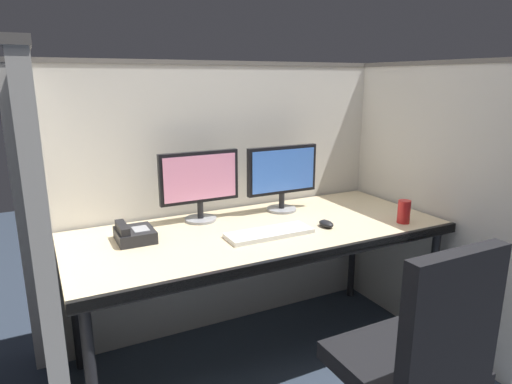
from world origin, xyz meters
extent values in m
cube|color=beige|center=(0.00, 0.74, 0.78)|extent=(2.20, 0.05, 1.55)
cube|color=#605B56|center=(0.00, 0.74, 1.56)|extent=(2.21, 0.06, 0.02)
cube|color=beige|center=(-0.99, 0.20, 0.78)|extent=(0.05, 1.40, 1.55)
cube|color=#605B56|center=(-0.99, 0.20, 1.56)|extent=(0.06, 1.41, 0.02)
cube|color=beige|center=(0.99, 0.20, 0.78)|extent=(0.05, 1.40, 1.55)
cube|color=#605B56|center=(0.99, 0.20, 1.56)|extent=(0.06, 1.41, 0.02)
cube|color=beige|center=(0.00, 0.30, 0.72)|extent=(1.90, 0.80, 0.04)
cube|color=black|center=(0.00, -0.09, 0.72)|extent=(1.90, 0.02, 0.05)
cylinder|color=black|center=(0.89, -0.04, 0.35)|extent=(0.04, 0.04, 0.70)
cylinder|color=black|center=(-0.89, 0.64, 0.35)|extent=(0.04, 0.04, 0.70)
cylinder|color=black|center=(0.89, 0.64, 0.35)|extent=(0.04, 0.04, 0.70)
cube|color=black|center=(0.13, -0.57, 0.46)|extent=(0.44, 0.44, 0.07)
cube|color=black|center=(0.13, -0.76, 0.73)|extent=(0.40, 0.06, 0.48)
cylinder|color=gray|center=(-0.23, 0.56, 0.75)|extent=(0.17, 0.17, 0.01)
cylinder|color=black|center=(-0.23, 0.56, 0.80)|extent=(0.03, 0.03, 0.09)
cube|color=black|center=(-0.23, 0.56, 0.98)|extent=(0.43, 0.03, 0.27)
cube|color=pink|center=(-0.23, 0.54, 0.98)|extent=(0.39, 0.01, 0.23)
cylinder|color=gray|center=(0.26, 0.53, 0.75)|extent=(0.17, 0.17, 0.01)
cylinder|color=black|center=(0.26, 0.53, 0.80)|extent=(0.03, 0.03, 0.09)
cube|color=black|center=(0.26, 0.53, 0.98)|extent=(0.43, 0.03, 0.27)
cube|color=#3F72D8|center=(0.26, 0.51, 0.98)|extent=(0.39, 0.01, 0.23)
cube|color=silver|center=(-0.01, 0.19, 0.75)|extent=(0.43, 0.15, 0.02)
ellipsoid|color=black|center=(0.31, 0.17, 0.76)|extent=(0.06, 0.10, 0.03)
cylinder|color=#59595B|center=(0.31, 0.19, 0.77)|extent=(0.01, 0.01, 0.01)
cylinder|color=red|center=(0.72, 0.04, 0.80)|extent=(0.07, 0.07, 0.12)
cube|color=black|center=(-0.61, 0.41, 0.77)|extent=(0.17, 0.19, 0.06)
cube|color=black|center=(-0.66, 0.41, 0.81)|extent=(0.04, 0.17, 0.03)
cube|color=gray|center=(-0.58, 0.40, 0.80)|extent=(0.07, 0.09, 0.00)
camera|label=1|loc=(-0.99, -1.60, 1.48)|focal=31.15mm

